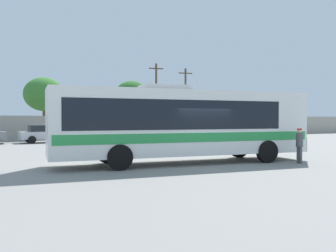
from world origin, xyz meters
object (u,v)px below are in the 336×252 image
object	(u,v)px
utility_pole_far	(185,100)
roadside_tree_midleft	(44,94)
attendant_by_bus_door	(299,143)
roadside_tree_right	(153,106)
parked_car_rightmost_white	(130,132)
utility_pole_near	(156,98)
roadside_tree_midright	(132,96)
coach_bus_white_green	(181,122)
parked_car_third_silver	(47,133)

from	to	relation	value
utility_pole_far	roadside_tree_midleft	xyz separation A→B (m)	(-17.07, -1.06, 0.19)
attendant_by_bus_door	roadside_tree_right	xyz separation A→B (m)	(5.13, 29.75, 2.73)
parked_car_rightmost_white	utility_pole_far	xyz separation A→B (m)	(9.83, 7.07, 3.63)
parked_car_rightmost_white	roadside_tree_right	size ratio (longest dim) A/B	0.79
utility_pole_near	roadside_tree_midright	xyz separation A→B (m)	(-2.58, 1.58, 0.28)
roadside_tree_midright	roadside_tree_right	world-z (taller)	roadside_tree_midright
parked_car_rightmost_white	utility_pole_near	distance (m)	9.94
parked_car_rightmost_white	attendant_by_bus_door	bearing A→B (deg)	-86.91
roadside_tree_midleft	coach_bus_white_green	bearing A→B (deg)	-82.03
roadside_tree_midleft	roadside_tree_midright	bearing A→B (deg)	14.31
attendant_by_bus_door	utility_pole_far	size ratio (longest dim) A/B	0.19
coach_bus_white_green	roadside_tree_right	bearing A→B (deg)	69.81
attendant_by_bus_door	roadside_tree_midleft	size ratio (longest dim) A/B	0.25
parked_car_rightmost_white	roadside_tree_midleft	size ratio (longest dim) A/B	0.66
attendant_by_bus_door	parked_car_third_silver	xyz separation A→B (m)	(-8.85, 20.22, -0.13)
parked_car_third_silver	parked_car_rightmost_white	world-z (taller)	parked_car_third_silver
utility_pole_near	roadside_tree_midright	distance (m)	3.04
parked_car_third_silver	utility_pole_far	xyz separation A→B (m)	(17.57, 7.44, 3.59)
parked_car_rightmost_white	utility_pole_far	distance (m)	12.64
coach_bus_white_green	utility_pole_near	distance (m)	27.27
utility_pole_far	coach_bus_white_green	bearing A→B (deg)	-118.36
roadside_tree_midright	parked_car_third_silver	bearing A→B (deg)	-140.50
parked_car_third_silver	utility_pole_near	world-z (taller)	utility_pole_near
roadside_tree_midleft	roadside_tree_right	distance (m)	13.87
parked_car_rightmost_white	roadside_tree_midleft	xyz separation A→B (m)	(-7.24, 6.01, 3.82)
coach_bus_white_green	parked_car_rightmost_white	xyz separation A→B (m)	(3.84, 18.26, -1.16)
attendant_by_bus_door	utility_pole_near	xyz separation A→B (m)	(4.71, 27.70, 3.64)
utility_pole_near	roadside_tree_midleft	size ratio (longest dim) A/B	1.38
coach_bus_white_green	utility_pole_far	size ratio (longest dim) A/B	1.46
parked_car_third_silver	parked_car_rightmost_white	bearing A→B (deg)	2.77
roadside_tree_midright	parked_car_rightmost_white	bearing A→B (deg)	-110.50
utility_pole_near	roadside_tree_midright	world-z (taller)	utility_pole_near
parked_car_third_silver	coach_bus_white_green	bearing A→B (deg)	-77.70
parked_car_third_silver	roadside_tree_midleft	distance (m)	7.43
roadside_tree_right	attendant_by_bus_door	bearing A→B (deg)	-99.78
attendant_by_bus_door	roadside_tree_midright	world-z (taller)	roadside_tree_midright
utility_pole_near	roadside_tree_midleft	world-z (taller)	utility_pole_near
parked_car_third_silver	roadside_tree_right	world-z (taller)	roadside_tree_right
utility_pole_far	roadside_tree_midleft	size ratio (longest dim) A/B	1.33
coach_bus_white_green	utility_pole_far	world-z (taller)	utility_pole_far
coach_bus_white_green	parked_car_third_silver	xyz separation A→B (m)	(-3.90, 17.88, -1.11)
utility_pole_far	roadside_tree_midright	xyz separation A→B (m)	(-6.58, 1.61, 0.46)
coach_bus_white_green	roadside_tree_midleft	bearing A→B (deg)	97.97
utility_pole_near	utility_pole_far	size ratio (longest dim) A/B	1.04
parked_car_third_silver	roadside_tree_midright	size ratio (longest dim) A/B	0.70
utility_pole_far	roadside_tree_midleft	world-z (taller)	utility_pole_far
attendant_by_bus_door	parked_car_third_silver	distance (m)	22.08
attendant_by_bus_door	roadside_tree_midright	xyz separation A→B (m)	(2.13, 29.28, 3.92)
attendant_by_bus_door	roadside_tree_midright	bearing A→B (deg)	85.83
coach_bus_white_green	parked_car_third_silver	distance (m)	18.34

